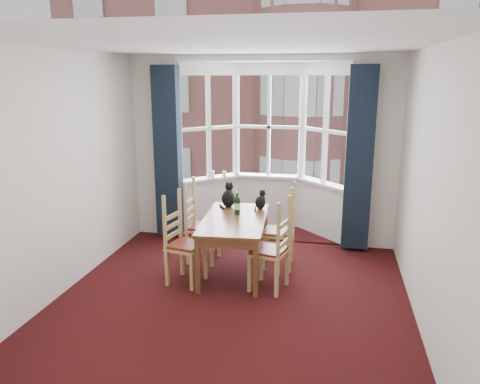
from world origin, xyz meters
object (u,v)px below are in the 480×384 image
(chair_left_near, at_px, (180,245))
(candle_tall, at_px, (213,174))
(chair_right_far, at_px, (285,233))
(wine_bottle, at_px, (237,205))
(dining_table, at_px, (235,224))
(candle_short, at_px, (224,175))
(chair_right_near, at_px, (276,253))
(cat_left, at_px, (228,197))
(cat_right, at_px, (261,201))
(chair_left_far, at_px, (197,227))

(chair_left_near, relative_size, candle_tall, 8.07)
(chair_right_far, bearing_deg, candle_tall, 134.64)
(wine_bottle, relative_size, candle_tall, 2.67)
(dining_table, relative_size, candle_short, 13.89)
(dining_table, bearing_deg, candle_tall, 113.58)
(chair_right_near, distance_m, cat_left, 1.29)
(cat_right, relative_size, candle_short, 2.47)
(chair_left_near, relative_size, chair_right_far, 1.00)
(chair_right_far, xyz_separation_m, cat_left, (-0.82, 0.22, 0.39))
(chair_left_near, xyz_separation_m, cat_right, (0.86, 0.92, 0.36))
(cat_right, height_order, candle_tall, cat_right)
(dining_table, height_order, wine_bottle, wine_bottle)
(chair_left_far, distance_m, candle_short, 1.48)
(chair_right_far, bearing_deg, cat_right, 150.62)
(wine_bottle, bearing_deg, cat_left, 119.25)
(dining_table, distance_m, chair_left_far, 0.69)
(dining_table, height_order, cat_right, cat_right)
(chair_left_far, height_order, cat_left, cat_left)
(wine_bottle, distance_m, candle_short, 1.62)
(dining_table, xyz_separation_m, chair_left_near, (-0.60, -0.42, -0.17))
(dining_table, height_order, candle_tall, candle_tall)
(dining_table, distance_m, candle_tall, 1.84)
(candle_tall, distance_m, candle_short, 0.19)
(chair_left_near, height_order, chair_left_far, same)
(chair_left_far, xyz_separation_m, wine_bottle, (0.60, -0.13, 0.39))
(wine_bottle, bearing_deg, chair_left_near, -136.00)
(cat_left, bearing_deg, chair_left_near, -113.44)
(chair_left_far, height_order, candle_tall, candle_tall)
(candle_tall, bearing_deg, chair_right_far, -45.36)
(chair_right_far, relative_size, cat_left, 2.60)
(chair_left_near, distance_m, chair_left_far, 0.71)
(chair_left_far, distance_m, wine_bottle, 0.72)
(dining_table, distance_m, wine_bottle, 0.27)
(chair_right_far, xyz_separation_m, wine_bottle, (-0.63, -0.13, 0.39))
(dining_table, xyz_separation_m, chair_right_near, (0.59, -0.43, -0.17))
(chair_right_near, height_order, wine_bottle, wine_bottle)
(cat_left, relative_size, candle_short, 3.25)
(chair_left_near, height_order, chair_right_near, same)
(candle_tall, height_order, candle_short, candle_tall)
(chair_right_far, distance_m, cat_left, 0.94)
(dining_table, xyz_separation_m, wine_bottle, (-0.00, 0.16, 0.22))
(candle_tall, bearing_deg, cat_left, -65.30)
(chair_right_near, height_order, candle_short, candle_short)
(dining_table, distance_m, chair_left_near, 0.76)
(chair_right_near, height_order, candle_tall, candle_tall)
(dining_table, xyz_separation_m, cat_left, (-0.20, 0.52, 0.22))
(chair_right_near, bearing_deg, cat_right, 109.85)
(chair_left_far, xyz_separation_m, candle_short, (0.06, 1.40, 0.45))
(dining_table, relative_size, chair_left_near, 1.64)
(cat_right, distance_m, wine_bottle, 0.43)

